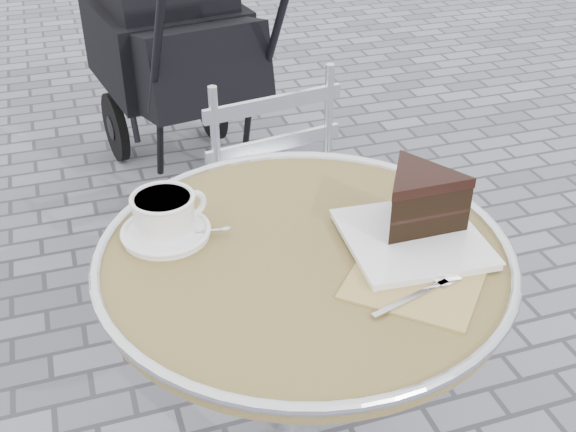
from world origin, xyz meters
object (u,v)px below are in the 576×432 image
object	(u,v)px
cappuccino_set	(166,218)
baby_stroller	(178,60)
bistro_chair	(287,200)
cake_plate_set	(418,209)
cafe_table	(303,325)

from	to	relation	value
cappuccino_set	baby_stroller	distance (m)	1.59
bistro_chair	baby_stroller	world-z (taller)	baby_stroller
cappuccino_set	baby_stroller	size ratio (longest dim) A/B	0.17
baby_stroller	bistro_chair	bearing A→B (deg)	-95.93
baby_stroller	cappuccino_set	bearing A→B (deg)	-109.85
bistro_chair	baby_stroller	bearing A→B (deg)	84.59
cappuccino_set	cake_plate_set	distance (m)	0.44
cafe_table	cake_plate_set	bearing A→B (deg)	-4.81
cappuccino_set	bistro_chair	bearing A→B (deg)	31.04
cappuccino_set	bistro_chair	distance (m)	0.60
cafe_table	bistro_chair	world-z (taller)	bistro_chair
cafe_table	baby_stroller	size ratio (longest dim) A/B	0.69
cake_plate_set	bistro_chair	bearing A→B (deg)	100.22
cappuccino_set	bistro_chair	xyz separation A→B (m)	(0.35, 0.40, -0.27)
cafe_table	cappuccino_set	distance (m)	0.32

